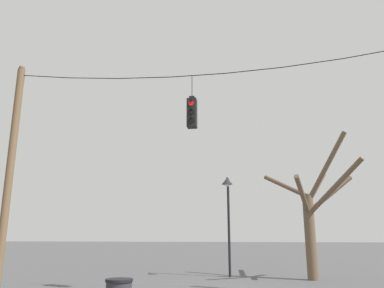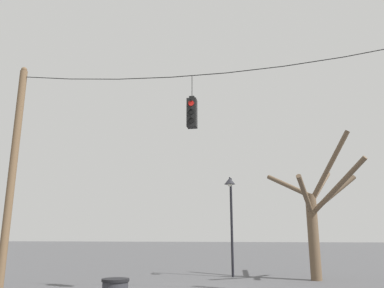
% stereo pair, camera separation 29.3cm
% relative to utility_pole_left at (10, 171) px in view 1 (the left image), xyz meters
% --- Properties ---
extents(utility_pole_left, '(0.28, 0.28, 8.58)m').
position_rel_utility_pole_left_xyz_m(utility_pole_left, '(0.00, 0.00, 0.00)').
color(utility_pole_left, brown).
rests_on(utility_pole_left, ground_plane).
extents(span_wire, '(14.34, 0.03, 0.54)m').
position_rel_utility_pole_left_xyz_m(span_wire, '(7.17, 0.00, 3.54)').
color(span_wire, black).
extents(traffic_light_over_intersection, '(0.34, 0.58, 1.99)m').
position_rel_utility_pole_left_xyz_m(traffic_light_over_intersection, '(6.95, -0.00, 1.93)').
color(traffic_light_over_intersection, black).
extents(street_lamp, '(0.52, 0.90, 4.69)m').
position_rel_utility_pole_left_xyz_m(street_lamp, '(7.78, 5.77, -0.65)').
color(street_lamp, black).
rests_on(street_lamp, ground_plane).
extents(bare_tree, '(4.13, 5.11, 6.49)m').
position_rel_utility_pole_left_xyz_m(bare_tree, '(11.72, 5.44, -1.25)').
color(bare_tree, brown).
rests_on(bare_tree, ground_plane).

